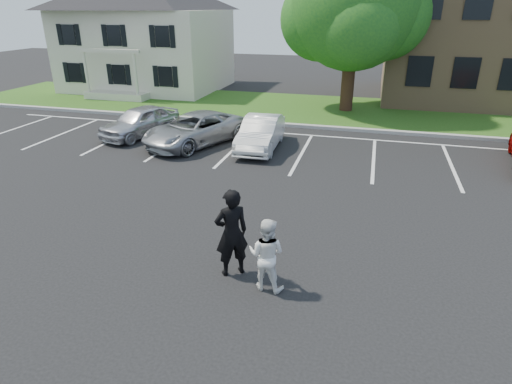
{
  "coord_description": "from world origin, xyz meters",
  "views": [
    {
      "loc": [
        2.53,
        -8.26,
        5.43
      ],
      "look_at": [
        0.0,
        1.0,
        1.25
      ],
      "focal_mm": 30.0,
      "sensor_mm": 36.0,
      "label": 1
    }
  ],
  "objects_px": {
    "car_silver_west": "(140,121)",
    "car_silver_minivan": "(195,129)",
    "house": "(146,32)",
    "car_white_sedan": "(261,133)",
    "tree": "(356,8)",
    "man_white_shirt": "(266,254)",
    "man_black_suit": "(232,233)"
  },
  "relations": [
    {
      "from": "tree",
      "to": "man_white_shirt",
      "type": "relative_size",
      "value": 5.52
    },
    {
      "from": "car_silver_west",
      "to": "car_silver_minivan",
      "type": "distance_m",
      "value": 2.92
    },
    {
      "from": "man_white_shirt",
      "to": "house",
      "type": "bearing_deg",
      "value": -51.44
    },
    {
      "from": "man_black_suit",
      "to": "man_white_shirt",
      "type": "relative_size",
      "value": 1.26
    },
    {
      "from": "tree",
      "to": "car_silver_west",
      "type": "relative_size",
      "value": 2.22
    },
    {
      "from": "tree",
      "to": "man_white_shirt",
      "type": "distance_m",
      "value": 17.81
    },
    {
      "from": "man_white_shirt",
      "to": "car_silver_west",
      "type": "xyz_separation_m",
      "value": [
        -8.24,
        9.6,
        -0.12
      ]
    },
    {
      "from": "house",
      "to": "man_white_shirt",
      "type": "relative_size",
      "value": 6.46
    },
    {
      "from": "man_white_shirt",
      "to": "car_silver_minivan",
      "type": "relative_size",
      "value": 0.34
    },
    {
      "from": "car_silver_minivan",
      "to": "car_white_sedan",
      "type": "bearing_deg",
      "value": 27.39
    },
    {
      "from": "house",
      "to": "car_silver_west",
      "type": "distance_m",
      "value": 13.04
    },
    {
      "from": "man_white_shirt",
      "to": "car_silver_minivan",
      "type": "height_order",
      "value": "man_white_shirt"
    },
    {
      "from": "car_silver_minivan",
      "to": "car_white_sedan",
      "type": "distance_m",
      "value": 2.84
    },
    {
      "from": "man_white_shirt",
      "to": "car_silver_minivan",
      "type": "distance_m",
      "value": 10.54
    },
    {
      "from": "tree",
      "to": "car_silver_minivan",
      "type": "relative_size",
      "value": 1.86
    },
    {
      "from": "man_white_shirt",
      "to": "car_silver_west",
      "type": "height_order",
      "value": "man_white_shirt"
    },
    {
      "from": "tree",
      "to": "car_silver_west",
      "type": "xyz_separation_m",
      "value": [
        -8.67,
        -7.61,
        -4.67
      ]
    },
    {
      "from": "car_silver_west",
      "to": "house",
      "type": "bearing_deg",
      "value": 133.53
    },
    {
      "from": "house",
      "to": "man_black_suit",
      "type": "xyz_separation_m",
      "value": [
        12.92,
        -20.68,
        -2.82
      ]
    },
    {
      "from": "house",
      "to": "car_white_sedan",
      "type": "distance_m",
      "value": 16.57
    },
    {
      "from": "car_white_sedan",
      "to": "tree",
      "type": "bearing_deg",
      "value": 67.05
    },
    {
      "from": "man_white_shirt",
      "to": "car_white_sedan",
      "type": "relative_size",
      "value": 0.4
    },
    {
      "from": "house",
      "to": "tree",
      "type": "bearing_deg",
      "value": -14.89
    },
    {
      "from": "house",
      "to": "car_silver_minivan",
      "type": "relative_size",
      "value": 2.17
    },
    {
      "from": "car_silver_minivan",
      "to": "car_silver_west",
      "type": "bearing_deg",
      "value": -166.3
    },
    {
      "from": "man_black_suit",
      "to": "car_white_sedan",
      "type": "relative_size",
      "value": 0.5
    },
    {
      "from": "tree",
      "to": "car_white_sedan",
      "type": "xyz_separation_m",
      "value": [
        -2.96,
        -7.99,
        -4.69
      ]
    },
    {
      "from": "man_black_suit",
      "to": "car_white_sedan",
      "type": "distance_m",
      "value": 9.08
    },
    {
      "from": "man_black_suit",
      "to": "car_silver_minivan",
      "type": "xyz_separation_m",
      "value": [
        -4.53,
        8.76,
        -0.35
      ]
    },
    {
      "from": "tree",
      "to": "man_white_shirt",
      "type": "bearing_deg",
      "value": -91.41
    },
    {
      "from": "car_silver_west",
      "to": "car_white_sedan",
      "type": "xyz_separation_m",
      "value": [
        5.71,
        -0.37,
        -0.02
      ]
    },
    {
      "from": "house",
      "to": "car_silver_west",
      "type": "bearing_deg",
      "value": -64.12
    }
  ]
}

